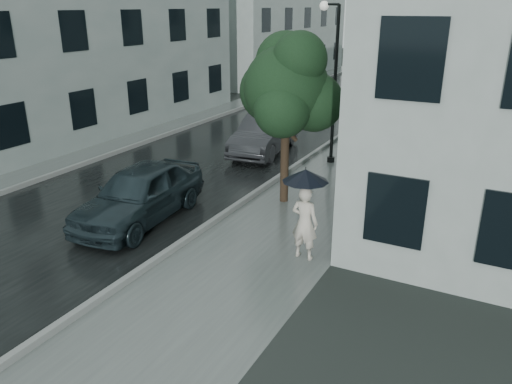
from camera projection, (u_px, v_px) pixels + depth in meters
The scene contains 14 objects.
ground at pixel (221, 274), 10.92m from camera, with size 120.00×120.00×0.00m, color black.
sidewalk at pixel (376, 146), 20.76m from camera, with size 3.50×60.00×0.01m, color slate.
kerb_near at pixel (334, 140), 21.53m from camera, with size 0.15×60.00×0.15m, color slate.
asphalt_road at pixel (262, 132), 23.07m from camera, with size 6.85×60.00×0.00m, color black.
kerb_far at pixel (199, 123), 24.56m from camera, with size 0.15×60.00×0.15m, color slate.
sidewalk_far at pixel (184, 122), 24.99m from camera, with size 1.70×60.00×0.01m, color #4C5451.
building_far_a at pixel (45, 24), 21.86m from camera, with size 7.02×20.00×9.50m.
building_far_b at pixel (267, 25), 40.36m from camera, with size 7.02×18.00×8.00m.
pedestrian at pixel (305, 223), 11.35m from camera, with size 0.64×0.42×1.75m, color #BCB5A5.
umbrella at pixel (306, 175), 10.99m from camera, with size 1.10×1.10×1.26m.
street_tree at pixel (288, 87), 13.90m from camera, with size 3.13×2.84×4.93m.
lamp_post at pixel (332, 74), 17.68m from camera, with size 0.85×0.33×5.66m.
car_near at pixel (140, 193), 13.43m from camera, with size 1.81×4.49×1.53m, color #19262B.
car_far at pixel (265, 134), 19.72m from camera, with size 1.57×4.49×1.48m, color #25272A.
Camera 1 is at (5.13, -8.13, 5.53)m, focal length 35.00 mm.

